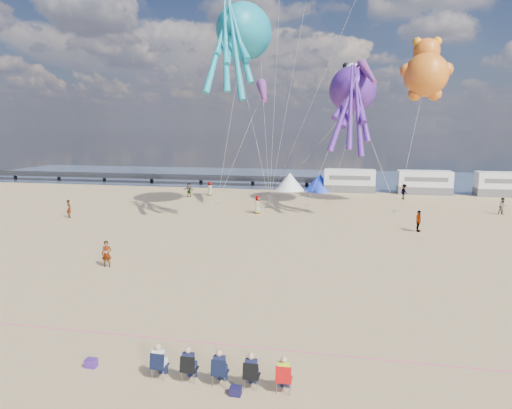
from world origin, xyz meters
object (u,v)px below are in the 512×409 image
beachgoer_2 (404,192)px  beachgoer_3 (418,221)px  beachgoer_6 (258,205)px  kite_panda (353,91)px  sandbag_b (307,205)px  kite_octopus_purple (353,90)px  windsock_left (263,92)px  motorhome_1 (424,182)px  sandbag_e (270,203)px  sandbag_c (397,211)px  motorhome_2 (504,184)px  beachgoer_1 (503,206)px  motorhome_0 (349,181)px  kite_octopus_teal (244,32)px  tent_white (290,181)px  sandbag_d (329,202)px  kite_teddy_orange (426,75)px  cooler_navy (236,391)px  beachgoer_4 (189,190)px  sandbag_a (217,204)px  standing_person (107,254)px  windsock_mid (368,73)px  cooler_purple (91,363)px  beachgoer_5 (69,209)px  spectator_row (220,366)px  beachgoer_0 (210,189)px  tent_blue (319,182)px  windsock_right (348,110)px

beachgoer_2 → beachgoer_3: size_ratio=1.01×
beachgoer_6 → kite_panda: 15.31m
sandbag_b → kite_octopus_purple: (4.50, -0.21, 12.26)m
beachgoer_2 → windsock_left: size_ratio=0.30×
motorhome_1 → sandbag_e: 21.63m
sandbag_c → sandbag_e: bearing=170.2°
motorhome_2 → beachgoer_1: motorhome_2 is taller
motorhome_0 → kite_octopus_teal: kite_octopus_teal is taller
tent_white → sandbag_b: tent_white is taller
beachgoer_3 → sandbag_d: bearing=55.8°
kite_octopus_teal → kite_teddy_orange: 18.76m
cooler_navy → kite_octopus_purple: bearing=84.1°
beachgoer_4 → sandbag_a: beachgoer_4 is taller
beachgoer_4 → kite_octopus_purple: size_ratio=0.15×
beachgoer_4 → motorhome_1: bearing=27.2°
motorhome_1 → standing_person: size_ratio=3.96×
beachgoer_1 → standing_person: bearing=-158.5°
sandbag_b → windsock_mid: 15.22m
cooler_purple → kite_panda: kite_panda is taller
cooler_navy → beachgoer_5: 34.03m
spectator_row → sandbag_e: size_ratio=12.20×
beachgoer_3 → sandbag_e: (-14.47, 11.23, -0.79)m
windsock_mid → beachgoer_6: bearing=175.3°
kite_octopus_purple → windsock_left: 9.28m
cooler_purple → kite_octopus_teal: kite_octopus_teal is taller
motorhome_0 → beachgoer_0: bearing=-158.7°
motorhome_1 → tent_blue: size_ratio=1.65×
kite_teddy_orange → windsock_right: (-7.60, -0.72, -3.41)m
cooler_purple → beachgoer_6: (0.31, 30.29, 0.75)m
kite_octopus_teal → kite_teddy_orange: kite_octopus_teal is taller
beachgoer_6 → motorhome_1: bearing=-27.0°
beachgoer_2 → kite_teddy_orange: 14.51m
cooler_navy → beachgoer_3: 27.42m
tent_white → sandbag_d: (5.69, -9.43, -1.09)m
motorhome_0 → sandbag_a: 19.63m
tent_white → sandbag_e: size_ratio=8.00×
motorhome_2 → tent_blue: bearing=180.0°
motorhome_1 → sandbag_d: (-11.81, -9.43, -1.39)m
standing_person → beachgoer_3: (20.57, 13.88, 0.07)m
kite_octopus_purple → kite_panda: 0.18m
cooler_navy → sandbag_a: size_ratio=0.76×
beachgoer_1 → windsock_right: 18.09m
motorhome_0 → beachgoer_2: bearing=-38.3°
beachgoer_2 → kite_teddy_orange: kite_teddy_orange is taller
motorhome_1 → kite_octopus_teal: bearing=-138.1°
sandbag_b → windsock_left: size_ratio=0.08×
motorhome_2 → beachgoer_3: motorhome_2 is taller
kite_octopus_teal → beachgoer_1: bearing=-10.1°
sandbag_b → kite_teddy_orange: bearing=1.8°
beachgoer_6 → sandbag_a: beachgoer_6 is taller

